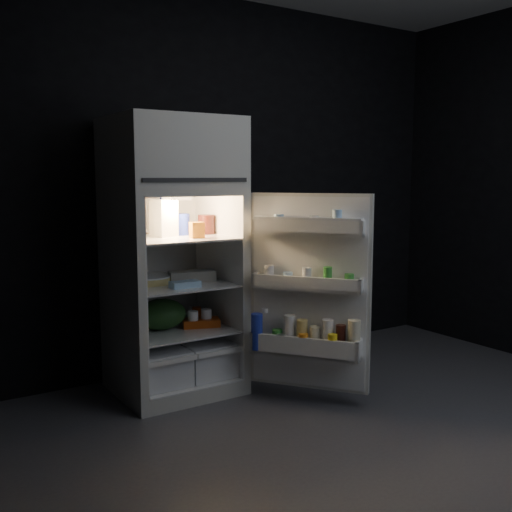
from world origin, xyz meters
TOP-DOWN VIEW (x-y plane):
  - floor at (0.00, 0.00)m, footprint 4.00×3.40m
  - wall_back at (0.00, 1.70)m, footprint 4.00×0.00m
  - refrigerator at (-0.62, 1.32)m, footprint 0.76×0.71m
  - fridge_door at (-0.01, 0.64)m, footprint 0.59×0.69m
  - milk_jug at (-0.67, 1.32)m, footprint 0.16×0.16m
  - mayo_jar at (-0.52, 1.37)m, footprint 0.14×0.14m
  - jam_jar at (-0.35, 1.33)m, footprint 0.14×0.14m
  - amber_bottle at (-0.89, 1.37)m, footprint 0.10×0.10m
  - small_carton at (-0.52, 1.13)m, footprint 0.09×0.07m
  - egg_carton at (-0.50, 1.26)m, footprint 0.32×0.18m
  - pie at (-0.77, 1.37)m, footprint 0.36×0.36m
  - flat_package at (-0.63, 1.09)m, footprint 0.19×0.10m
  - wrapped_pkg at (-0.38, 1.41)m, footprint 0.16×0.14m
  - produce_bag at (-0.71, 1.30)m, footprint 0.39×0.36m
  - yogurt_tray at (-0.46, 1.22)m, footprint 0.27×0.20m
  - small_can_red at (-0.40, 1.40)m, footprint 0.08×0.08m
  - small_can_silver at (-0.39, 1.45)m, footprint 0.08×0.08m

SIDE VIEW (x-z plane):
  - floor at x=0.00m, z-range 0.00..0.00m
  - yogurt_tray at x=-0.46m, z-range 0.43..0.48m
  - small_can_red at x=-0.40m, z-range 0.43..0.52m
  - small_can_silver at x=-0.39m, z-range 0.43..0.52m
  - produce_bag at x=-0.71m, z-range 0.43..0.62m
  - fridge_door at x=-0.01m, z-range 0.07..1.29m
  - pie at x=-0.77m, z-range 0.73..0.77m
  - flat_package at x=-0.63m, z-range 0.73..0.77m
  - wrapped_pkg at x=-0.38m, z-range 0.73..0.78m
  - egg_carton at x=-0.50m, z-range 0.73..0.80m
  - refrigerator at x=-0.62m, z-range 0.07..1.85m
  - small_carton at x=-0.52m, z-range 1.03..1.13m
  - jam_jar at x=-0.35m, z-range 1.03..1.16m
  - mayo_jar at x=-0.52m, z-range 1.03..1.17m
  - amber_bottle at x=-0.89m, z-range 1.03..1.25m
  - milk_jug at x=-0.67m, z-range 1.03..1.27m
  - wall_back at x=0.00m, z-range 0.00..2.70m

